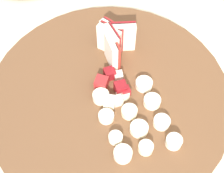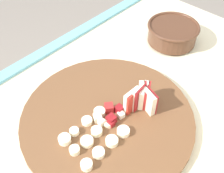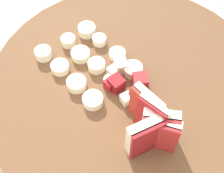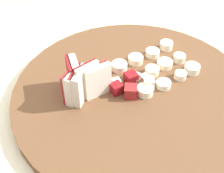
{
  "view_description": "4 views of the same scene",
  "coord_description": "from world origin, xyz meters",
  "px_view_note": "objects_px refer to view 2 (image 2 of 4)",
  "views": [
    {
      "loc": [
        0.15,
        -0.1,
        1.39
      ],
      "look_at": [
        -0.11,
        -0.0,
        0.97
      ],
      "focal_mm": 50.26,
      "sensor_mm": 36.0,
      "label": 1
    },
    {
      "loc": [
        0.17,
        0.28,
        1.46
      ],
      "look_at": [
        -0.18,
        -0.03,
        0.98
      ],
      "focal_mm": 44.06,
      "sensor_mm": 36.0,
      "label": 2
    },
    {
      "loc": [
        -0.31,
        0.21,
        1.33
      ],
      "look_at": [
        -0.13,
        0.04,
        0.97
      ],
      "focal_mm": 52.86,
      "sensor_mm": 36.0,
      "label": 3
    },
    {
      "loc": [
        -0.37,
        -0.29,
        1.3
      ],
      "look_at": [
        -0.16,
        0.02,
        0.95
      ],
      "focal_mm": 48.78,
      "sensor_mm": 36.0,
      "label": 4
    }
  ],
  "objects_px": {
    "banana_slice_rows": "(94,136)",
    "ceramic_bowl": "(173,32)",
    "cutting_board": "(108,119)",
    "apple_wedge_fan": "(142,98)",
    "apple_dice_pile": "(110,115)"
  },
  "relations": [
    {
      "from": "cutting_board",
      "to": "apple_dice_pile",
      "type": "distance_m",
      "value": 0.02
    },
    {
      "from": "cutting_board",
      "to": "ceramic_bowl",
      "type": "height_order",
      "value": "ceramic_bowl"
    },
    {
      "from": "cutting_board",
      "to": "ceramic_bowl",
      "type": "xyz_separation_m",
      "value": [
        -0.37,
        -0.07,
        0.03
      ]
    },
    {
      "from": "cutting_board",
      "to": "apple_wedge_fan",
      "type": "height_order",
      "value": "apple_wedge_fan"
    },
    {
      "from": "apple_wedge_fan",
      "to": "cutting_board",
      "type": "bearing_deg",
      "value": -25.37
    },
    {
      "from": "cutting_board",
      "to": "banana_slice_rows",
      "type": "height_order",
      "value": "banana_slice_rows"
    },
    {
      "from": "banana_slice_rows",
      "to": "apple_dice_pile",
      "type": "bearing_deg",
      "value": -169.04
    },
    {
      "from": "apple_wedge_fan",
      "to": "ceramic_bowl",
      "type": "height_order",
      "value": "apple_wedge_fan"
    },
    {
      "from": "apple_wedge_fan",
      "to": "ceramic_bowl",
      "type": "bearing_deg",
      "value": -160.13
    },
    {
      "from": "apple_wedge_fan",
      "to": "banana_slice_rows",
      "type": "relative_size",
      "value": 0.6
    },
    {
      "from": "cutting_board",
      "to": "banana_slice_rows",
      "type": "xyz_separation_m",
      "value": [
        0.07,
        0.02,
        0.02
      ]
    },
    {
      "from": "apple_dice_pile",
      "to": "ceramic_bowl",
      "type": "height_order",
      "value": "ceramic_bowl"
    },
    {
      "from": "apple_dice_pile",
      "to": "ceramic_bowl",
      "type": "bearing_deg",
      "value": -168.89
    },
    {
      "from": "banana_slice_rows",
      "to": "ceramic_bowl",
      "type": "relative_size",
      "value": 0.85
    },
    {
      "from": "apple_wedge_fan",
      "to": "banana_slice_rows",
      "type": "height_order",
      "value": "apple_wedge_fan"
    }
  ]
}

